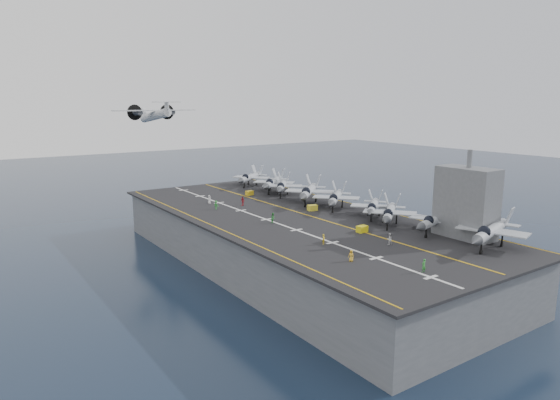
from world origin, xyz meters
TOP-DOWN VIEW (x-y plane):
  - ground at (0.00, 0.00)m, footprint 500.00×500.00m
  - hull at (0.00, 0.00)m, footprint 36.00×90.00m
  - flight_deck at (0.00, 0.00)m, footprint 38.00×92.00m
  - foul_line at (3.00, 0.00)m, footprint 0.35×90.00m
  - landing_centerline at (-6.00, 0.00)m, footprint 0.50×90.00m
  - deck_edge_port at (-17.00, 0.00)m, footprint 0.25×90.00m
  - deck_edge_stbd at (18.50, 0.00)m, footprint 0.25×90.00m
  - island_superstructure at (15.00, -30.00)m, footprint 5.00×10.00m
  - fighter_jet_0 at (13.01, -36.19)m, footprint 18.77×15.16m
  - fighter_jet_1 at (13.03, -25.58)m, footprint 16.53×13.22m
  - fighter_jet_2 at (10.56, -16.90)m, footprint 17.70×16.91m
  - fighter_jet_3 at (12.78, -10.39)m, footprint 16.20×15.63m
  - fighter_jet_4 at (11.84, -0.03)m, footprint 17.90×17.43m
  - fighter_jet_5 at (10.94, 8.25)m, footprint 19.67×19.24m
  - fighter_jet_6 at (11.18, 19.39)m, footprint 16.93×17.51m
  - fighter_jet_7 at (12.08, 24.68)m, footprint 18.34×17.85m
  - fighter_jet_8 at (12.06, 36.04)m, footprint 17.60×16.48m
  - tow_cart_a at (2.80, -17.75)m, footprint 2.01×1.39m
  - tow_cart_b at (6.62, 1.43)m, footprint 2.24×1.73m
  - tow_cart_c at (4.70, 24.23)m, footprint 2.02×1.51m
  - crew_0 at (-10.08, -28.95)m, footprint 1.06×1.22m
  - crew_1 at (-7.73, -19.82)m, footprint 1.23×1.11m
  - crew_2 at (-6.46, -3.10)m, footprint 1.43×1.29m
  - crew_3 at (-9.75, 14.15)m, footprint 1.03×1.30m
  - crew_4 at (-3.02, 14.36)m, footprint 1.03×1.35m
  - crew_5 at (-8.17, 20.57)m, footprint 1.39×1.30m
  - crew_6 at (-5.12, -38.03)m, footprint 1.16×0.80m
  - crew_7 at (0.87, -26.07)m, footprint 1.29×1.04m
  - transport_plane at (-5.40, 59.28)m, footprint 25.82×18.67m

SIDE VIEW (x-z plane):
  - ground at x=0.00m, z-range 0.00..0.00m
  - hull at x=0.00m, z-range 0.00..10.00m
  - flight_deck at x=0.00m, z-range 10.00..10.40m
  - foul_line at x=3.00m, z-range 10.41..10.43m
  - landing_centerline at x=-6.00m, z-range 10.41..10.43m
  - deck_edge_port at x=-17.00m, z-range 10.41..10.43m
  - deck_edge_stbd at x=18.50m, z-range 10.41..10.43m
  - tow_cart_c at x=4.70m, z-range 10.40..11.50m
  - tow_cart_a at x=2.80m, z-range 10.40..11.56m
  - tow_cart_b at x=6.62m, z-range 10.40..11.59m
  - crew_1 at x=-7.73m, z-range 10.40..12.10m
  - crew_0 at x=-10.08m, z-range 10.40..12.11m
  - crew_7 at x=0.87m, z-range 10.40..12.27m
  - crew_6 at x=-5.12m, z-range 10.40..12.28m
  - crew_3 at x=-9.75m, z-range 10.40..12.30m
  - crew_5 at x=-8.17m, z-range 10.40..12.32m
  - crew_2 at x=-6.46m, z-range 10.40..12.38m
  - crew_4 at x=-3.02m, z-range 10.40..12.42m
  - fighter_jet_3 at x=12.78m, z-range 10.40..15.11m
  - fighter_jet_1 at x=13.03m, z-range 10.40..15.42m
  - fighter_jet_8 at x=12.06m, z-range 10.40..15.49m
  - fighter_jet_6 at x=11.18m, z-range 10.40..15.49m
  - fighter_jet_2 at x=10.56m, z-range 10.40..15.53m
  - fighter_jet_4 at x=11.84m, z-range 10.40..15.62m
  - fighter_jet_7 at x=12.08m, z-range 10.40..15.74m
  - fighter_jet_0 at x=13.01m, z-range 10.40..16.06m
  - fighter_jet_5 at x=10.94m, z-range 10.40..16.14m
  - island_superstructure at x=15.00m, z-range 10.40..25.40m
  - transport_plane at x=-5.40m, z-range 26.41..32.22m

